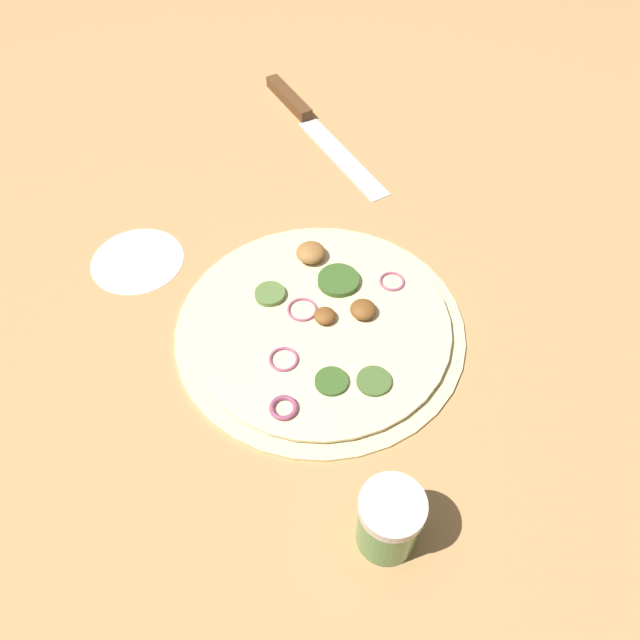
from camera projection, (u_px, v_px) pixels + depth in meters
name	position (u px, v px, depth m)	size (l,w,h in m)	color
ground_plane	(320.00, 329.00, 0.74)	(3.00, 3.00, 0.00)	tan
pizza	(320.00, 324.00, 0.74)	(0.34, 0.34, 0.03)	beige
knife	(303.00, 113.00, 1.00)	(0.13, 0.33, 0.02)	silver
spice_jar	(389.00, 521.00, 0.55)	(0.06, 0.06, 0.08)	#4C7F42
flour_patch	(137.00, 260.00, 0.81)	(0.12, 0.12, 0.00)	white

